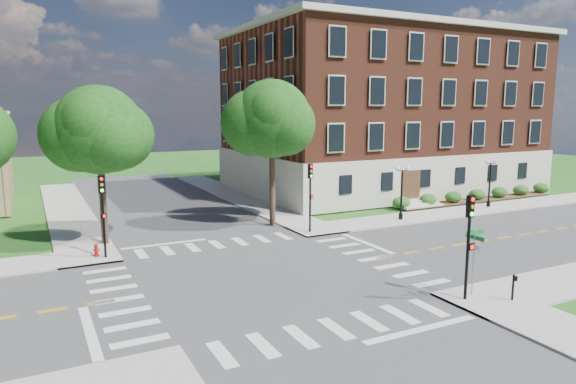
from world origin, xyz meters
name	(u,v)px	position (x,y,z in m)	size (l,w,h in m)	color
ground	(262,277)	(0.00, 0.00, 0.00)	(160.00, 160.00, 0.00)	#235818
road_ew	(262,277)	(0.00, 0.00, 0.01)	(90.00, 12.00, 0.01)	#3D3D3F
road_ns	(262,277)	(0.00, 0.00, 0.01)	(12.00, 90.00, 0.01)	#3D3D3F
sidewalk_ne	(346,203)	(15.38, 15.38, 0.06)	(34.00, 34.00, 0.12)	#9E9B93
crosswalk_east	(374,259)	(7.20, 0.00, 0.00)	(2.20, 10.20, 0.02)	silver
stop_bar_east	(367,244)	(8.80, 3.00, 0.00)	(0.40, 5.50, 0.00)	silver
main_building	(381,112)	(24.00, 21.99, 8.34)	(30.60, 22.40, 16.50)	beige
shrub_row	(477,202)	(27.00, 10.80, 0.00)	(18.00, 2.00, 1.30)	#26511B
tree_c	(99,130)	(-6.42, 10.42, 7.35)	(5.55, 5.55, 10.03)	black
tree_d	(272,119)	(5.59, 10.60, 7.92)	(5.72, 5.72, 10.69)	black
traffic_signal_se	(469,234)	(6.83, -7.37, 3.19)	(0.33, 0.37, 4.80)	black
traffic_signal_ne	(310,189)	(6.85, 7.07, 3.19)	(0.38, 0.45, 4.80)	black
traffic_signal_nw	(103,206)	(-6.85, 7.02, 3.19)	(0.38, 0.46, 4.80)	black
twin_lamp_west	(402,189)	(15.19, 7.43, 2.52)	(1.36, 0.36, 4.23)	black
twin_lamp_east	(490,180)	(25.49, 8.08, 2.52)	(1.36, 0.36, 4.23)	black
street_sign_pole	(474,249)	(7.49, -7.12, 2.31)	(1.10, 1.10, 3.10)	gray
push_button_post	(513,286)	(8.63, -8.45, 0.80)	(0.14, 0.21, 1.20)	black
fire_hydrant	(96,251)	(-7.30, 7.48, 0.46)	(0.35, 0.35, 0.75)	#A51A0C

